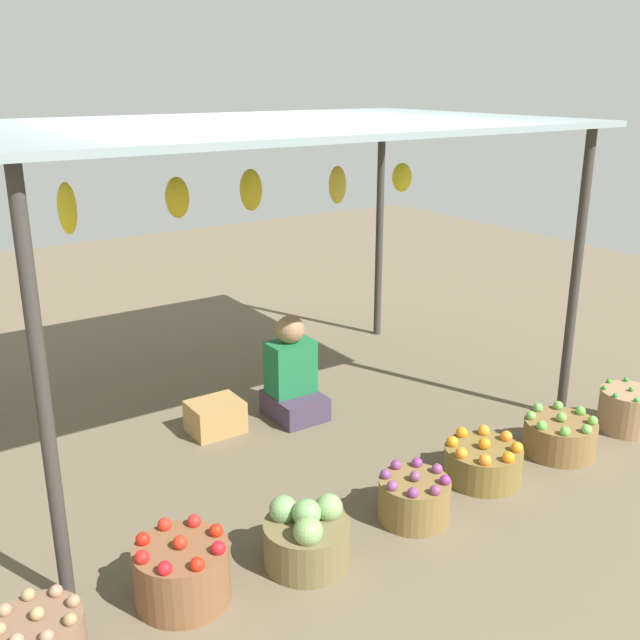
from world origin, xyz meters
TOP-DOWN VIEW (x-y plane):
  - ground_plane at (0.00, 0.00)m, footprint 14.00×14.00m
  - market_stall_structure at (0.00, 0.01)m, footprint 3.97×2.53m
  - vendor_person at (0.16, 0.01)m, footprint 0.36×0.44m
  - basket_potatoes at (-2.05, -1.49)m, footprint 0.38×0.38m
  - basket_red_tomatoes at (-1.37, -1.43)m, footprint 0.46×0.46m
  - basket_cabbages at (-0.72, -1.53)m, footprint 0.45×0.45m
  - basket_purple_onions at (0.02, -1.53)m, footprint 0.41×0.41m
  - basket_oranges at (0.67, -1.44)m, footprint 0.49×0.49m
  - basket_green_apples at (1.35, -1.48)m, footprint 0.48×0.48m
  - basket_green_chilies at (2.04, -1.53)m, footprint 0.41×0.41m
  - wooden_crate_near_vendor at (-0.44, 0.09)m, footprint 0.37×0.29m

SIDE VIEW (x-z plane):
  - ground_plane at x=0.00m, z-range 0.00..0.00m
  - wooden_crate_near_vendor at x=-0.44m, z-range 0.00..0.23m
  - basket_oranges at x=0.67m, z-range -0.02..0.26m
  - basket_green_apples at x=1.35m, z-range -0.02..0.27m
  - basket_purple_onions at x=0.02m, z-range -0.02..0.28m
  - basket_potatoes at x=-2.05m, z-range -0.02..0.28m
  - basket_green_chilies at x=2.04m, z-range -0.01..0.31m
  - basket_red_tomatoes at x=-1.37m, z-range -0.02..0.33m
  - basket_cabbages at x=-0.72m, z-range -0.03..0.34m
  - vendor_person at x=0.16m, z-range -0.09..0.69m
  - market_stall_structure at x=0.00m, z-range 0.93..3.08m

